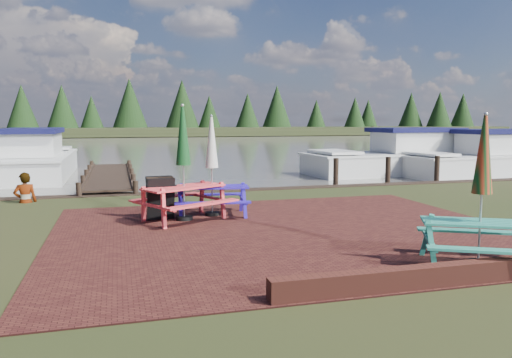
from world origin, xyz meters
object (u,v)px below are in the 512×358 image
object	(u,v)px
picnic_table_teal	(480,215)
picnic_table_blue	(212,181)
chalkboard	(160,198)
boat_near	(400,159)
boat_jetty	(37,162)
person	(24,173)
picnic_table_red	(184,181)
jetty	(110,176)
boat_far	(482,161)

from	to	relation	value
picnic_table_teal	picnic_table_blue	world-z (taller)	picnic_table_blue
chalkboard	boat_near	xyz separation A→B (m)	(11.25, 8.60, -0.02)
boat_jetty	person	xyz separation A→B (m)	(0.84, -8.02, 0.33)
picnic_table_red	boat_jetty	bearing A→B (deg)	83.30
picnic_table_teal	chalkboard	xyz separation A→B (m)	(-4.29, 4.90, -0.31)
picnic_table_red	jetty	world-z (taller)	picnic_table_red
boat_jetty	boat_near	xyz separation A→B (m)	(15.38, -2.71, -0.01)
picnic_table_blue	picnic_table_red	bearing A→B (deg)	-143.79
picnic_table_blue	boat_far	world-z (taller)	picnic_table_blue
chalkboard	person	distance (m)	4.67
picnic_table_red	jetty	size ratio (longest dim) A/B	0.28
jetty	boat_near	bearing A→B (deg)	1.12
picnic_table_red	boat_jetty	distance (m)	12.45
picnic_table_blue	boat_near	bearing A→B (deg)	48.99
chalkboard	picnic_table_red	bearing A→B (deg)	-31.35
boat_near	person	size ratio (longest dim) A/B	5.27
picnic_table_blue	boat_jetty	distance (m)	12.40
picnic_table_blue	chalkboard	world-z (taller)	picnic_table_blue
picnic_table_blue	boat_near	distance (m)	13.17
picnic_table_teal	boat_near	world-z (taller)	picnic_table_teal
chalkboard	boat_jetty	bearing A→B (deg)	104.87
boat_far	picnic_table_teal	bearing A→B (deg)	134.28
chalkboard	jetty	xyz separation A→B (m)	(-1.19, 8.36, -0.38)
picnic_table_teal	boat_near	xyz separation A→B (m)	(6.96, 13.50, -0.33)
person	picnic_table_red	bearing A→B (deg)	127.34
picnic_table_red	boat_near	size ratio (longest dim) A/B	0.30
chalkboard	boat_jetty	world-z (taller)	boat_jetty
boat_jetty	boat_far	size ratio (longest dim) A/B	1.09
chalkboard	boat_far	bearing A→B (deg)	20.50
picnic_table_blue	boat_far	bearing A→B (deg)	36.14
picnic_table_blue	chalkboard	bearing A→B (deg)	-165.44
boat_jetty	boat_near	distance (m)	15.62
boat_near	boat_far	bearing A→B (deg)	-126.00
picnic_table_teal	jetty	bearing A→B (deg)	140.19
picnic_table_teal	boat_far	xyz separation A→B (m)	(9.82, 11.68, -0.35)
chalkboard	boat_far	size ratio (longest dim) A/B	0.13
jetty	boat_jetty	size ratio (longest dim) A/B	1.16
picnic_table_red	picnic_table_blue	size ratio (longest dim) A/B	1.10
person	boat_jetty	bearing A→B (deg)	-93.56
picnic_table_red	jetty	xyz separation A→B (m)	(-1.68, 8.60, -0.76)
boat_near	picnic_table_blue	bearing A→B (deg)	126.54
picnic_table_teal	person	distance (m)	11.16
boat_near	person	distance (m)	15.48
picnic_table_teal	picnic_table_red	world-z (taller)	picnic_table_red
person	boat_near	bearing A→B (deg)	-169.50
picnic_table_blue	jetty	size ratio (longest dim) A/B	0.25
picnic_table_teal	chalkboard	distance (m)	6.52
jetty	boat_far	distance (m)	15.39
boat_jetty	boat_far	bearing A→B (deg)	-14.21
boat_near	person	world-z (taller)	boat_near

